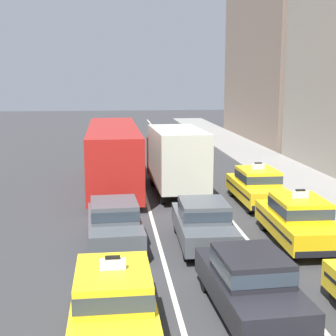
{
  "coord_description": "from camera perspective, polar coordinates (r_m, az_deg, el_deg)",
  "views": [
    {
      "loc": [
        -3.09,
        -7.8,
        5.7
      ],
      "look_at": [
        -0.44,
        15.86,
        1.3
      ],
      "focal_mm": 52.19,
      "sensor_mm": 36.0,
      "label": 1
    }
  ],
  "objects": [
    {
      "name": "bus_left_third",
      "position": [
        25.83,
        -6.41,
        1.77
      ],
      "size": [
        2.65,
        11.23,
        3.22
      ],
      "color": "black",
      "rests_on": "ground"
    },
    {
      "name": "sedan_center_nearest",
      "position": [
        12.3,
        9.54,
        -12.9
      ],
      "size": [
        1.98,
        4.38,
        1.58
      ],
      "color": "black",
      "rests_on": "ground"
    },
    {
      "name": "lane_stripe_center_right",
      "position": [
        28.76,
        3.12,
        -0.97
      ],
      "size": [
        0.14,
        80.0,
        0.01
      ],
      "primitive_type": "cube",
      "color": "silver",
      "rests_on": "ground"
    },
    {
      "name": "lane_stripe_left_center",
      "position": [
        28.41,
        -3.26,
        -1.11
      ],
      "size": [
        0.14,
        80.0,
        0.01
      ],
      "primitive_type": "cube",
      "color": "silver",
      "rests_on": "ground"
    },
    {
      "name": "sedan_left_second",
      "position": [
        16.96,
        -6.29,
        -6.21
      ],
      "size": [
        1.97,
        4.38,
        1.58
      ],
      "color": "black",
      "rests_on": "ground"
    },
    {
      "name": "taxi_left_nearest",
      "position": [
        11.14,
        -6.38,
        -15.22
      ],
      "size": [
        1.86,
        4.58,
        1.96
      ],
      "color": "black",
      "rests_on": "ground"
    },
    {
      "name": "taxi_left_fourth",
      "position": [
        35.46,
        -6.74,
        2.58
      ],
      "size": [
        1.94,
        4.61,
        1.96
      ],
      "color": "black",
      "rests_on": "ground"
    },
    {
      "name": "sidewalk_curb",
      "position": [
        25.64,
        17.47,
        -2.69
      ],
      "size": [
        4.0,
        90.0,
        0.15
      ],
      "primitive_type": "cube",
      "color": "gray",
      "rests_on": "ground"
    },
    {
      "name": "box_truck_center_third",
      "position": [
        24.53,
        0.84,
        1.27
      ],
      "size": [
        2.5,
        7.04,
        3.27
      ],
      "color": "black",
      "rests_on": "ground"
    },
    {
      "name": "taxi_right_third",
      "position": [
        22.6,
        10.33,
        -2.01
      ],
      "size": [
        1.83,
        4.57,
        1.96
      ],
      "color": "black",
      "rests_on": "ground"
    },
    {
      "name": "sedan_center_second",
      "position": [
        16.89,
        4.13,
        -6.24
      ],
      "size": [
        1.86,
        4.34,
        1.58
      ],
      "color": "black",
      "rests_on": "ground"
    },
    {
      "name": "taxi_right_second",
      "position": [
        17.59,
        14.94,
        -5.79
      ],
      "size": [
        1.93,
        4.61,
        1.96
      ],
      "color": "black",
      "rests_on": "ground"
    }
  ]
}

